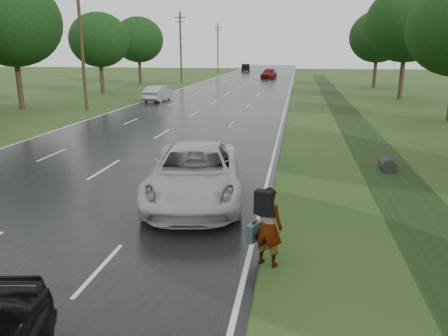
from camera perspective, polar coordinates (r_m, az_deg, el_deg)
road at (r=54.05m, az=1.27°, el=10.14°), size 14.00×180.00×0.04m
edge_stripe_east at (r=53.50m, az=8.55°, el=9.95°), size 0.12×180.00×0.01m
edge_stripe_west at (r=55.41m, az=-5.77°, el=10.22°), size 0.12×180.00×0.01m
center_line at (r=54.04m, az=1.27°, el=10.16°), size 0.12×180.00×0.01m
drainage_ditch at (r=27.66m, az=17.25°, el=4.60°), size 2.20×120.00×0.56m
utility_pole_mid at (r=37.34m, az=-18.10°, el=15.10°), size 1.60×0.26×10.00m
utility_pole_far at (r=65.50m, az=-5.68°, el=15.49°), size 1.60×0.26×10.00m
utility_pole_distant at (r=94.80m, az=-0.81°, el=15.46°), size 1.60×0.26×10.00m
tree_east_d at (r=47.42m, az=22.80°, el=16.93°), size 8.00×8.00×10.76m
tree_east_f at (r=61.08m, az=19.48°, el=15.86°), size 7.20×7.20×9.62m
tree_west_c at (r=40.35m, az=-25.97°, el=16.76°), size 7.80×7.80×10.43m
tree_west_d at (r=52.12m, az=-15.99°, el=15.78°), size 6.60×6.60×8.80m
tree_west_f at (r=65.30m, az=-11.12°, el=16.12°), size 7.00×7.00×9.29m
pedestrian at (r=10.00m, az=5.64°, el=-7.46°), size 0.91×0.94×1.87m
white_pickup at (r=14.19m, az=-3.81°, el=-0.71°), size 3.91×6.74×1.76m
silver_sedan at (r=42.68m, az=-8.63°, el=9.64°), size 1.77×4.57×1.48m
far_car_red at (r=76.19m, az=5.88°, el=12.15°), size 2.67×5.64×1.59m
far_car_dark at (r=100.49m, az=2.86°, el=12.96°), size 2.21×5.19×1.67m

